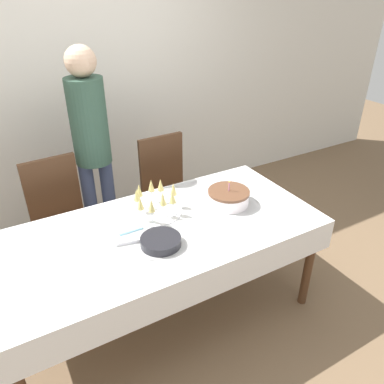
# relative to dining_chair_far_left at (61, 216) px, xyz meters

# --- Properties ---
(ground_plane) EXTENTS (12.00, 12.00, 0.00)m
(ground_plane) POSITION_rel_dining_chair_far_left_xyz_m (0.45, -0.79, -0.53)
(ground_plane) COLOR brown
(wall_back) EXTENTS (8.00, 0.05, 2.70)m
(wall_back) POSITION_rel_dining_chair_far_left_xyz_m (0.45, 0.84, 0.82)
(wall_back) COLOR silver
(wall_back) RESTS_ON ground_plane
(dining_table) EXTENTS (2.02, 0.95, 0.74)m
(dining_table) POSITION_rel_dining_chair_far_left_xyz_m (0.45, -0.79, 0.11)
(dining_table) COLOR white
(dining_table) RESTS_ON ground_plane
(dining_chair_far_left) EXTENTS (0.45, 0.45, 0.96)m
(dining_chair_far_left) POSITION_rel_dining_chair_far_left_xyz_m (0.00, 0.00, 0.00)
(dining_chair_far_left) COLOR #51331E
(dining_chair_far_left) RESTS_ON ground_plane
(dining_chair_far_right) EXTENTS (0.43, 0.43, 0.96)m
(dining_chair_far_right) POSITION_rel_dining_chair_far_left_xyz_m (0.90, 0.00, 0.00)
(dining_chair_far_right) COLOR #51331E
(dining_chair_far_right) RESTS_ON ground_plane
(birthday_cake) EXTENTS (0.28, 0.28, 0.17)m
(birthday_cake) POSITION_rel_dining_chair_far_left_xyz_m (0.99, -0.75, 0.26)
(birthday_cake) COLOR white
(birthday_cake) RESTS_ON dining_table
(champagne_tray) EXTENTS (0.37, 0.37, 0.18)m
(champagne_tray) POSITION_rel_dining_chair_far_left_xyz_m (0.51, -0.60, 0.30)
(champagne_tray) COLOR silver
(champagne_tray) RESTS_ON dining_table
(plate_stack_main) EXTENTS (0.24, 0.24, 0.05)m
(plate_stack_main) POSITION_rel_dining_chair_far_left_xyz_m (0.39, -0.94, 0.23)
(plate_stack_main) COLOR black
(plate_stack_main) RESTS_ON dining_table
(cake_knife) EXTENTS (0.30, 0.04, 0.00)m
(cake_knife) POSITION_rel_dining_chair_far_left_xyz_m (1.10, -0.97, 0.21)
(cake_knife) COLOR silver
(cake_knife) RESTS_ON dining_table
(fork_pile) EXTENTS (0.18, 0.09, 0.02)m
(fork_pile) POSITION_rel_dining_chair_far_left_xyz_m (0.25, -0.82, 0.22)
(fork_pile) COLOR silver
(fork_pile) RESTS_ON dining_table
(napkin_pile) EXTENTS (0.15, 0.15, 0.01)m
(napkin_pile) POSITION_rel_dining_chair_far_left_xyz_m (0.29, -0.67, 0.21)
(napkin_pile) COLOR #8CC6E0
(napkin_pile) RESTS_ON dining_table
(person_standing) EXTENTS (0.28, 0.28, 1.70)m
(person_standing) POSITION_rel_dining_chair_far_left_xyz_m (0.35, 0.19, 0.50)
(person_standing) COLOR #3F4C72
(person_standing) RESTS_ON ground_plane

